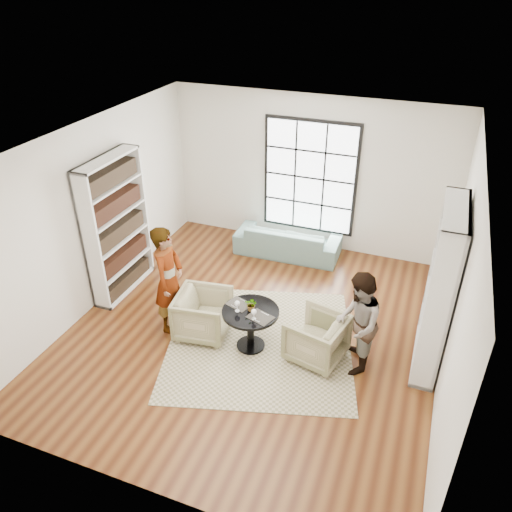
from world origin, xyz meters
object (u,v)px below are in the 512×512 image
at_px(armchair_left, 203,314).
at_px(armchair_right, 316,338).
at_px(sofa, 288,240).
at_px(person_left, 169,279).
at_px(wine_glass_left, 237,304).
at_px(person_right, 358,324).
at_px(wine_glass_right, 254,312).
at_px(pedestal_table, 251,321).
at_px(flower_centerpiece, 252,305).

relative_size(armchair_left, armchair_right, 1.03).
distance_m(sofa, armchair_right, 3.01).
height_order(person_left, wine_glass_left, person_left).
bearing_deg(person_right, wine_glass_right, -88.48).
height_order(pedestal_table, person_right, person_right).
height_order(armchair_right, person_right, person_right).
relative_size(pedestal_table, sofa, 0.41).
bearing_deg(wine_glass_right, person_right, 11.74).
distance_m(sofa, person_left, 3.03).
bearing_deg(armchair_left, flower_centerpiece, -99.52).
distance_m(person_right, wine_glass_right, 1.43).
xyz_separation_m(armchair_left, wine_glass_right, (0.91, -0.20, 0.43)).
bearing_deg(person_right, person_left, -98.45).
height_order(wine_glass_right, flower_centerpiece, flower_centerpiece).
height_order(sofa, person_right, person_right).
bearing_deg(sofa, person_right, 122.39).
xyz_separation_m(sofa, armchair_right, (1.29, -2.71, 0.06)).
relative_size(person_right, wine_glass_left, 8.58).
bearing_deg(wine_glass_right, armchair_right, 18.93).
xyz_separation_m(person_right, wine_glass_right, (-1.40, -0.29, 0.02)).
bearing_deg(armchair_right, wine_glass_left, -67.04).
bearing_deg(sofa, pedestal_table, 94.84).
distance_m(pedestal_table, person_left, 1.39).
height_order(person_left, person_right, person_left).
height_order(sofa, wine_glass_left, wine_glass_left).
bearing_deg(pedestal_table, flower_centerpiece, 60.31).
height_order(pedestal_table, wine_glass_left, wine_glass_left).
xyz_separation_m(armchair_left, person_right, (2.30, 0.09, 0.41)).
relative_size(wine_glass_left, flower_centerpiece, 0.88).
bearing_deg(wine_glass_left, armchair_left, 169.70).
relative_size(person_left, wine_glass_left, 9.74).
bearing_deg(armchair_left, armchair_right, -95.12).
xyz_separation_m(pedestal_table, wine_glass_right, (0.12, -0.16, 0.30)).
relative_size(pedestal_table, wine_glass_left, 4.66).
height_order(pedestal_table, person_left, person_left).
xyz_separation_m(sofa, person_right, (1.84, -2.71, 0.47)).
distance_m(person_right, flower_centerpiece, 1.51).
bearing_deg(person_left, armchair_left, -96.07).
xyz_separation_m(person_left, wine_glass_right, (1.46, -0.20, -0.08)).
xyz_separation_m(armchair_left, person_left, (-0.55, -0.00, 0.51)).
relative_size(pedestal_table, armchair_right, 1.08).
bearing_deg(flower_centerpiece, sofa, 96.89).
distance_m(person_left, wine_glass_left, 1.17).
xyz_separation_m(sofa, person_left, (-1.01, -2.80, 0.58)).
bearing_deg(person_left, flower_centerpiece, -96.97).
bearing_deg(wine_glass_right, sofa, 98.46).
xyz_separation_m(pedestal_table, armchair_right, (0.96, 0.13, -0.13)).
relative_size(armchair_left, wine_glass_left, 4.45).
xyz_separation_m(person_left, person_right, (2.85, 0.09, -0.10)).
bearing_deg(person_left, person_right, -94.30).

